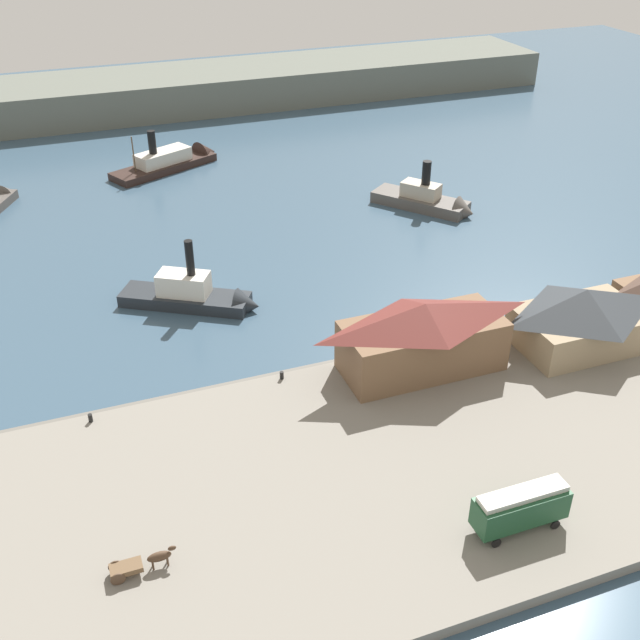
{
  "coord_description": "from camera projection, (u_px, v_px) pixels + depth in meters",
  "views": [
    {
      "loc": [
        -33.59,
        -71.36,
        51.13
      ],
      "look_at": [
        -5.29,
        4.07,
        2.0
      ],
      "focal_mm": 42.82,
      "sensor_mm": 36.0,
      "label": 1
    }
  ],
  "objects": [
    {
      "name": "ground_plane",
      "position": [
        372.0,
        342.0,
        93.73
      ],
      "size": [
        320.0,
        320.0,
        0.0
      ],
      "primitive_type": "plane",
      "color": "#385166"
    },
    {
      "name": "ferry_shed_central_terminal",
      "position": [
        423.0,
        336.0,
        84.78
      ],
      "size": [
        18.47,
        8.11,
        8.41
      ],
      "color": "brown",
      "rests_on": "quay_promenade"
    },
    {
      "name": "ferry_moored_west",
      "position": [
        198.0,
        296.0,
        100.43
      ],
      "size": [
        18.34,
        13.54,
        10.82
      ],
      "color": "#23282D",
      "rests_on": "ground"
    },
    {
      "name": "far_headland",
      "position": [
        183.0,
        90.0,
        179.58
      ],
      "size": [
        180.0,
        24.0,
        8.0
      ],
      "primitive_type": "cube",
      "color": "#60665B",
      "rests_on": "ground"
    },
    {
      "name": "street_tram",
      "position": [
        521.0,
        506.0,
        65.07
      ],
      "size": [
        8.42,
        2.82,
        4.18
      ],
      "color": "#1E4C2D",
      "rests_on": "quay_promenade"
    },
    {
      "name": "quay_promenade",
      "position": [
        462.0,
        450.0,
        75.84
      ],
      "size": [
        110.0,
        36.0,
        1.2
      ],
      "primitive_type": "cube",
      "color": "gray",
      "rests_on": "ground"
    },
    {
      "name": "seawall_edge",
      "position": [
        384.0,
        354.0,
        90.6
      ],
      "size": [
        110.0,
        0.8,
        1.0
      ],
      "primitive_type": "cube",
      "color": "#666159",
      "rests_on": "ground"
    },
    {
      "name": "ferry_shed_west_terminal",
      "position": [
        582.0,
        317.0,
        89.23
      ],
      "size": [
        14.92,
        9.95,
        7.44
      ],
      "color": "#998466",
      "rests_on": "quay_promenade"
    },
    {
      "name": "ferry_departing_north",
      "position": [
        431.0,
        201.0,
        128.14
      ],
      "size": [
        14.81,
        17.2,
        9.71
      ],
      "color": "#514C47",
      "rests_on": "ground"
    },
    {
      "name": "mooring_post_west",
      "position": [
        282.0,
        375.0,
        84.93
      ],
      "size": [
        0.44,
        0.44,
        0.9
      ],
      "primitive_type": "cylinder",
      "color": "black",
      "rests_on": "quay_promenade"
    },
    {
      "name": "mooring_post_east",
      "position": [
        90.0,
        418.0,
        78.47
      ],
      "size": [
        0.44,
        0.44,
        0.9
      ],
      "primitive_type": "cylinder",
      "color": "black",
      "rests_on": "quay_promenade"
    },
    {
      "name": "ferry_outer_harbor",
      "position": [
        176.0,
        160.0,
        146.02
      ],
      "size": [
        22.98,
        14.82,
        10.04
      ],
      "color": "black",
      "rests_on": "ground"
    },
    {
      "name": "horse_cart",
      "position": [
        139.0,
        564.0,
        61.73
      ],
      "size": [
        5.53,
        1.5,
        1.87
      ],
      "color": "brown",
      "rests_on": "quay_promenade"
    }
  ]
}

